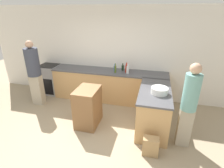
% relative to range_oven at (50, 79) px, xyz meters
% --- Properties ---
extents(ground_plane, '(14.00, 14.00, 0.00)m').
position_rel_range_oven_xyz_m(ground_plane, '(2.00, -2.08, -0.47)').
color(ground_plane, tan).
extents(wall_back, '(8.00, 0.06, 2.70)m').
position_rel_range_oven_xyz_m(wall_back, '(2.00, 0.33, 0.88)').
color(wall_back, white).
rests_on(wall_back, ground_plane).
extents(counter_back, '(3.38, 0.66, 0.93)m').
position_rel_range_oven_xyz_m(counter_back, '(2.00, -0.02, -0.00)').
color(counter_back, tan).
rests_on(counter_back, ground_plane).
extents(counter_peninsula, '(0.69, 1.48, 0.93)m').
position_rel_range_oven_xyz_m(counter_peninsula, '(3.35, -1.05, -0.00)').
color(counter_peninsula, tan).
rests_on(counter_peninsula, ground_plane).
extents(range_oven, '(0.62, 0.60, 0.94)m').
position_rel_range_oven_xyz_m(range_oven, '(0.00, 0.00, 0.00)').
color(range_oven, '#99999E').
rests_on(range_oven, ground_plane).
extents(island_table, '(0.49, 0.69, 0.92)m').
position_rel_range_oven_xyz_m(island_table, '(1.85, -1.35, -0.01)').
color(island_table, brown).
rests_on(island_table, ground_plane).
extents(mixing_bowl, '(0.35, 0.35, 0.13)m').
position_rel_range_oven_xyz_m(mixing_bowl, '(3.43, -1.20, 0.53)').
color(mixing_bowl, white).
rests_on(mixing_bowl, counter_peninsula).
extents(olive_oil_bottle, '(0.06, 0.06, 0.27)m').
position_rel_range_oven_xyz_m(olive_oil_bottle, '(2.22, -0.13, 0.57)').
color(olive_oil_bottle, '#475B1E').
rests_on(olive_oil_bottle, counter_back).
extents(water_bottle_blue, '(0.07, 0.07, 0.22)m').
position_rel_range_oven_xyz_m(water_bottle_blue, '(2.19, -0.02, 0.55)').
color(water_bottle_blue, '#386BB7').
rests_on(water_bottle_blue, counter_back).
extents(wine_bottle_dark, '(0.07, 0.07, 0.21)m').
position_rel_range_oven_xyz_m(wine_bottle_dark, '(2.38, 0.12, 0.54)').
color(wine_bottle_dark, black).
rests_on(wine_bottle_dark, counter_back).
extents(hot_sauce_bottle, '(0.07, 0.07, 0.28)m').
position_rel_range_oven_xyz_m(hot_sauce_bottle, '(2.52, -0.02, 0.57)').
color(hot_sauce_bottle, red).
rests_on(hot_sauce_bottle, counter_back).
extents(vinegar_bottle_clear, '(0.08, 0.08, 0.30)m').
position_rel_range_oven_xyz_m(vinegar_bottle_clear, '(2.57, -0.14, 0.58)').
color(vinegar_bottle_clear, silver).
rests_on(vinegar_bottle_clear, counter_back).
extents(person_by_range, '(0.36, 0.36, 1.84)m').
position_rel_range_oven_xyz_m(person_by_range, '(0.07, -0.77, 0.53)').
color(person_by_range, '#ADA38E').
rests_on(person_by_range, ground_plane).
extents(person_at_peninsula, '(0.29, 0.29, 1.73)m').
position_rel_range_oven_xyz_m(person_at_peninsula, '(3.97, -1.55, 0.49)').
color(person_at_peninsula, '#ADA38E').
rests_on(person_at_peninsula, ground_plane).
extents(paper_bag, '(0.30, 0.19, 0.38)m').
position_rel_range_oven_xyz_m(paper_bag, '(3.35, -1.99, -0.28)').
color(paper_bag, '#A88456').
rests_on(paper_bag, ground_plane).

